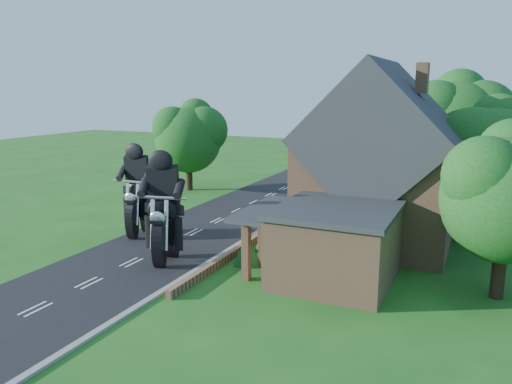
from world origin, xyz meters
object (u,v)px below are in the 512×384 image
at_px(house, 379,167).
at_px(motorcycle_follow, 140,222).
at_px(garden_wall, 271,229).
at_px(annex, 333,242).
at_px(motorcycle_lead, 166,246).

height_order(house, motorcycle_follow, house).
distance_m(garden_wall, motorcycle_follow, 7.93).
bearing_deg(annex, motorcycle_follow, 171.67).
distance_m(house, annex, 7.30).
bearing_deg(house, motorcycle_lead, -137.08).
bearing_deg(garden_wall, motorcycle_lead, -110.31).
distance_m(garden_wall, annex, 8.19).
bearing_deg(garden_wall, house, 9.17).
xyz_separation_m(motorcycle_lead, motorcycle_follow, (-4.14, 3.27, -0.03)).
height_order(garden_wall, motorcycle_follow, motorcycle_follow).
xyz_separation_m(annex, motorcycle_follow, (-12.39, 1.81, -0.93)).
relative_size(annex, motorcycle_lead, 3.80).
relative_size(garden_wall, annex, 3.12).
distance_m(house, motorcycle_lead, 12.61).
bearing_deg(motorcycle_follow, house, -162.64).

